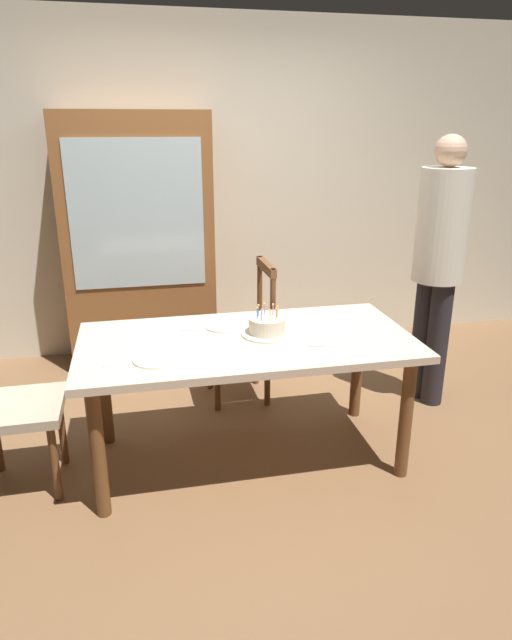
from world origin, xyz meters
The scene contains 12 objects.
ground centered at (0.00, 0.00, 0.00)m, with size 6.40×6.40×0.00m, color brown.
back_wall centered at (0.00, 1.85, 1.30)m, with size 6.40×0.10×2.60m, color beige.
dining_table centered at (0.00, 0.00, 0.64)m, with size 1.77×0.88×0.73m.
birthday_cake centered at (0.12, 0.03, 0.77)m, with size 0.28×0.28×0.16m.
plate_near_celebrant centered at (-0.49, -0.20, 0.74)m, with size 0.22×0.22×0.01m, color white.
plate_far_side centered at (-0.09, 0.20, 0.74)m, with size 0.22×0.22×0.01m, color white.
fork_near_celebrant centered at (-0.65, -0.20, 0.73)m, with size 0.18×0.02×0.01m, color silver.
fork_far_side centered at (-0.25, 0.18, 0.73)m, with size 0.18×0.02×0.01m, color silver.
fork_near_guest centered at (0.37, -0.19, 0.73)m, with size 0.18×0.02×0.01m, color silver.
chair_spindle_back centered at (0.11, 0.76, 0.46)m, with size 0.45×0.45×0.95m.
person_guest centered at (1.35, 0.46, 1.00)m, with size 0.32×0.32×1.75m.
china_cabinet centered at (-0.52, 1.56, 0.95)m, with size 1.10×0.45×1.90m.
Camera 1 is at (-0.53, -2.71, 1.80)m, focal length 31.27 mm.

